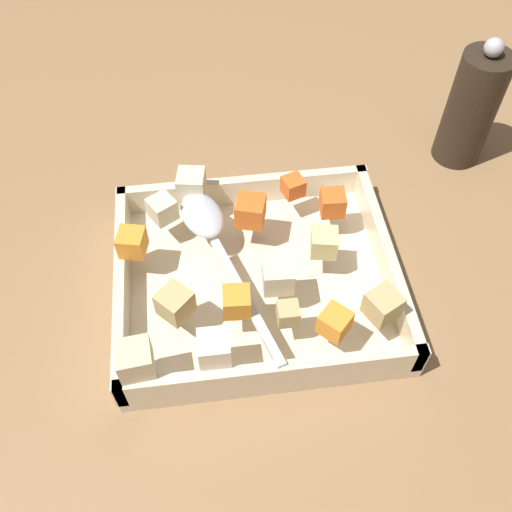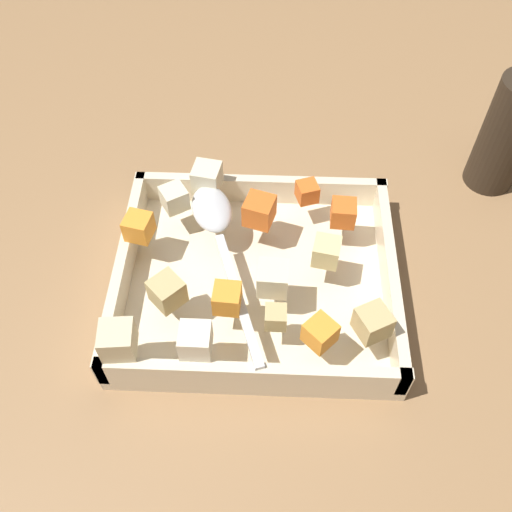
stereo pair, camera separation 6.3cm
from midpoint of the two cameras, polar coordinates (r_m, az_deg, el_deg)
The scene contains 19 objects.
ground_plane at distance 0.69m, azimuth -2.67°, elevation -2.20°, with size 4.00×4.00×0.00m, color #936D47.
baking_dish at distance 0.67m, azimuth -2.69°, elevation -2.67°, with size 0.32×0.27×0.05m.
carrot_chunk_under_handle at distance 0.66m, azimuth -3.13°, elevation 4.40°, with size 0.03×0.03×0.03m, color orange.
carrot_chunk_rim_edge at distance 0.68m, azimuth 5.06°, elevation 5.19°, with size 0.03×0.03×0.03m, color orange.
carrot_chunk_corner_ne at distance 0.59m, azimuth -5.00°, elevation -4.81°, with size 0.03×0.03×0.03m, color orange.
carrot_chunk_far_left at distance 0.70m, azimuth 1.15°, elevation 6.85°, with size 0.02×0.02×0.02m, color orange.
carrot_chunk_far_right at distance 0.58m, azimuth 4.83°, elevation -6.89°, with size 0.03×0.03×0.03m, color orange.
carrot_chunk_mid_left at distance 0.66m, azimuth -15.04°, elevation 1.16°, with size 0.03×0.03×0.03m, color orange.
potato_chunk_near_left at distance 0.57m, azimuth -15.20°, elevation -10.23°, with size 0.03×0.03×0.03m, color beige.
potato_chunk_near_spoon at distance 0.70m, azimuth -9.09°, elevation 6.96°, with size 0.03×0.03×0.03m, color beige.
potato_chunk_mid_right at distance 0.61m, azimuth -0.75°, elevation -2.20°, with size 0.03×0.03×0.03m, color beige.
potato_chunk_heap_side at distance 0.59m, azimuth 0.17°, elevation -6.01°, with size 0.02×0.02×0.02m, color tan.
potato_chunk_corner_nw at distance 0.64m, azimuth 4.07°, elevation 1.18°, with size 0.03×0.03×0.03m, color #E0CC89.
potato_chunk_front_center at distance 0.68m, azimuth -12.01°, elevation 4.50°, with size 0.03×0.03×0.03m, color beige.
potato_chunk_corner_sw at distance 0.60m, azimuth -11.14°, elevation -4.91°, with size 0.03×0.03×0.03m, color tan.
potato_chunk_back_center at distance 0.60m, azimuth 9.68°, elevation -5.11°, with size 0.03×0.03×0.03m, color tan.
parsnip_chunk_corner_se at distance 0.57m, azimuth -7.46°, elevation -9.38°, with size 0.03×0.03×0.03m, color silver.
serving_spoon at distance 0.67m, azimuth -7.70°, elevation 3.09°, with size 0.10×0.25×0.02m.
pepper_mill at distance 0.82m, azimuth 18.73°, elevation 13.76°, with size 0.07×0.07×0.19m.
Camera 1 is at (-0.05, -0.39, 0.57)m, focal length 39.84 mm.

